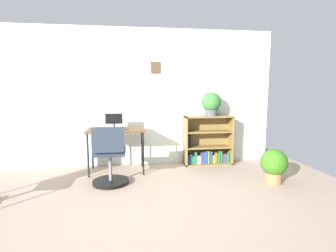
{
  "coord_description": "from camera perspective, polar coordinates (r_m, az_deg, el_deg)",
  "views": [
    {
      "loc": [
        -0.01,
        -2.64,
        1.35
      ],
      "look_at": [
        0.56,
        1.26,
        0.81
      ],
      "focal_mm": 28.23,
      "sensor_mm": 36.0,
      "label": 1
    }
  ],
  "objects": [
    {
      "name": "ground_plane",
      "position": [
        2.96,
        -7.61,
        -19.36
      ],
      "size": [
        6.24,
        6.24,
        0.0
      ],
      "primitive_type": "plane",
      "color": "tan"
    },
    {
      "name": "wall_back",
      "position": [
        4.79,
        -8.16,
        6.06
      ],
      "size": [
        5.2,
        0.12,
        2.42
      ],
      "color": "silver",
      "rests_on": "ground_plane"
    },
    {
      "name": "desk",
      "position": [
        4.4,
        -11.11,
        -1.43
      ],
      "size": [
        0.93,
        0.56,
        0.72
      ],
      "color": "brown",
      "rests_on": "ground_plane"
    },
    {
      "name": "monitor",
      "position": [
        4.42,
        -11.57,
        0.94
      ],
      "size": [
        0.28,
        0.2,
        0.25
      ],
      "color": "#262628",
      "rests_on": "desk"
    },
    {
      "name": "keyboard",
      "position": [
        4.26,
        -11.12,
        -0.72
      ],
      "size": [
        0.41,
        0.11,
        0.02
      ],
      "primitive_type": "cube",
      "color": "#2E3426",
      "rests_on": "desk"
    },
    {
      "name": "office_chair",
      "position": [
        3.85,
        -12.45,
        -7.08
      ],
      "size": [
        0.52,
        0.55,
        0.86
      ],
      "color": "black",
      "rests_on": "ground_plane"
    },
    {
      "name": "bookshelf_low",
      "position": [
        4.89,
        8.4,
        -3.7
      ],
      "size": [
        0.86,
        0.3,
        0.89
      ],
      "color": "olive",
      "rests_on": "ground_plane"
    },
    {
      "name": "potted_plant_on_shelf",
      "position": [
        4.76,
        9.32,
        4.87
      ],
      "size": [
        0.35,
        0.35,
        0.42
      ],
      "color": "#474C51",
      "rests_on": "bookshelf_low"
    },
    {
      "name": "potted_plant_floor",
      "position": [
        4.16,
        21.89,
        -7.69
      ],
      "size": [
        0.38,
        0.38,
        0.5
      ],
      "color": "#9E6642",
      "rests_on": "ground_plane"
    }
  ]
}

